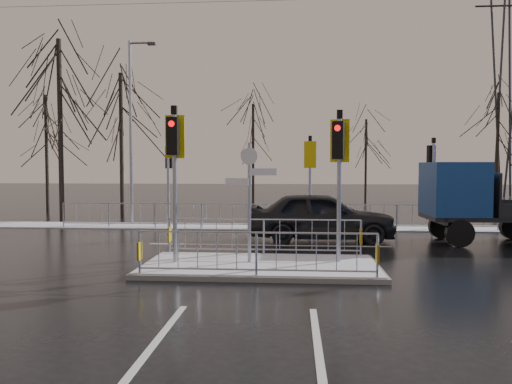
# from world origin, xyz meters

# --- Properties ---
(ground) EXTENTS (120.00, 120.00, 0.00)m
(ground) POSITION_xyz_m (0.00, 0.00, 0.00)
(ground) COLOR black
(ground) RESTS_ON ground
(snow_verge) EXTENTS (30.00, 2.00, 0.04)m
(snow_verge) POSITION_xyz_m (0.00, 8.60, 0.02)
(snow_verge) COLOR silver
(snow_verge) RESTS_ON ground
(lane_markings) EXTENTS (8.00, 11.38, 0.01)m
(lane_markings) POSITION_xyz_m (0.00, -0.33, 0.00)
(lane_markings) COLOR silver
(lane_markings) RESTS_ON ground
(traffic_island) EXTENTS (6.00, 3.04, 4.15)m
(traffic_island) POSITION_xyz_m (-0.01, 0.01, 0.39)
(traffic_island) COLOR #63625E
(traffic_island) RESTS_ON ground
(far_kerb_fixtures) EXTENTS (18.00, 0.65, 3.83)m
(far_kerb_fixtures) POSITION_xyz_m (0.29, 8.09, 1.02)
(far_kerb_fixtures) COLOR #91959E
(far_kerb_fixtures) RESTS_ON ground
(car_far_lane) EXTENTS (5.16, 2.23, 1.73)m
(car_far_lane) POSITION_xyz_m (1.80, 4.92, 0.87)
(car_far_lane) COLOR black
(car_far_lane) RESTS_ON ground
(flatbed_truck) EXTENTS (5.97, 2.28, 2.75)m
(flatbed_truck) POSITION_xyz_m (7.11, 4.90, 1.46)
(flatbed_truck) COLOR black
(flatbed_truck) RESTS_ON ground
(tree_near_a) EXTENTS (4.75, 4.75, 8.97)m
(tree_near_a) POSITION_xyz_m (-10.50, 11.00, 6.11)
(tree_near_a) COLOR black
(tree_near_a) RESTS_ON ground
(tree_near_b) EXTENTS (4.00, 4.00, 7.55)m
(tree_near_b) POSITION_xyz_m (-8.00, 12.50, 5.15)
(tree_near_b) COLOR black
(tree_near_b) RESTS_ON ground
(tree_near_c) EXTENTS (3.50, 3.50, 6.61)m
(tree_near_c) POSITION_xyz_m (-12.50, 13.50, 4.50)
(tree_near_c) COLOR black
(tree_near_c) RESTS_ON ground
(tree_far_a) EXTENTS (3.75, 3.75, 7.08)m
(tree_far_a) POSITION_xyz_m (-2.00, 22.00, 4.82)
(tree_far_a) COLOR black
(tree_far_a) RESTS_ON ground
(tree_far_b) EXTENTS (3.25, 3.25, 6.14)m
(tree_far_b) POSITION_xyz_m (6.00, 24.00, 4.18)
(tree_far_b) COLOR black
(tree_far_b) RESTS_ON ground
(tree_far_c) EXTENTS (4.00, 4.00, 7.55)m
(tree_far_c) POSITION_xyz_m (14.00, 21.00, 5.15)
(tree_far_c) COLOR black
(tree_far_c) RESTS_ON ground
(street_lamp_left) EXTENTS (1.25, 0.18, 8.20)m
(street_lamp_left) POSITION_xyz_m (-6.43, 9.50, 4.49)
(street_lamp_left) COLOR #91959E
(street_lamp_left) RESTS_ON ground
(pylon_wires) EXTENTS (70.00, 2.38, 19.97)m
(pylon_wires) POSITION_xyz_m (16.88, 30.00, 11.03)
(pylon_wires) COLOR #2D3033
(pylon_wires) RESTS_ON ground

